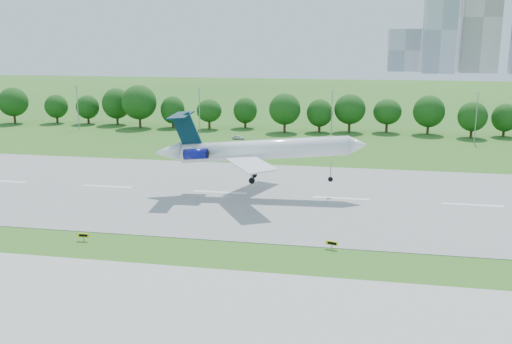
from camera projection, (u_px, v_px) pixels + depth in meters
name	position (u px, v px, depth m)	size (l,w,h in m)	color
ground	(171.00, 245.00, 70.84)	(600.00, 600.00, 0.00)	#225516
runway	(220.00, 192.00, 94.74)	(400.00, 45.00, 0.08)	gray
taxiway	(108.00, 311.00, 53.61)	(400.00, 23.00, 0.08)	#ADADA8
tree_line	(279.00, 108.00, 157.42)	(288.40, 8.40, 10.40)	#382314
light_poles	(264.00, 112.00, 148.27)	(175.90, 0.25, 12.19)	gray
skyline	(474.00, 31.00, 419.37)	(127.00, 52.00, 80.00)	#B2B2B7
airliner	(254.00, 149.00, 91.82)	(34.40, 24.88, 11.13)	white
taxi_sign_centre	(84.00, 235.00, 72.00)	(1.45, 0.27, 1.02)	gray
taxi_sign_right	(332.00, 243.00, 69.23)	(1.45, 0.56, 1.03)	gray
service_vehicle_a	(191.00, 130.00, 155.45)	(1.32, 3.79, 1.25)	white
service_vehicle_b	(238.00, 137.00, 144.59)	(1.27, 3.14, 1.07)	silver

